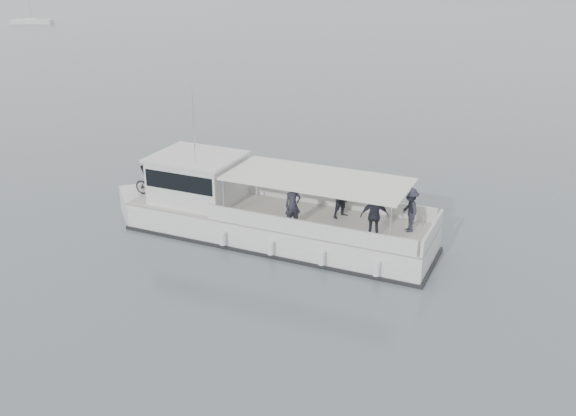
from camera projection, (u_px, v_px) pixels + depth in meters
The scene contains 2 objects.
ground at pixel (236, 199), 32.41m from camera, with size 1400.00×1400.00×0.00m, color slate.
tour_boat at pixel (251, 213), 28.03m from camera, with size 15.27×6.26×6.37m.
Camera 1 is at (19.68, -23.06, 11.77)m, focal length 40.00 mm.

